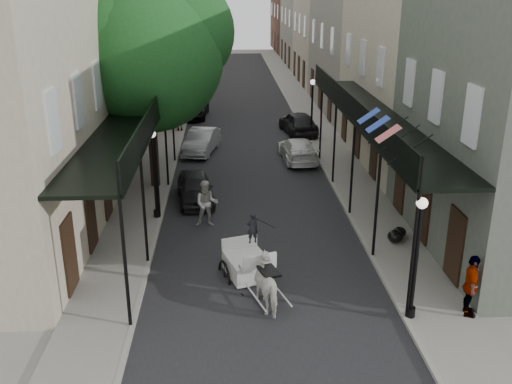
{
  "coord_description": "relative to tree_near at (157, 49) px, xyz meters",
  "views": [
    {
      "loc": [
        -1.18,
        -16.11,
        9.28
      ],
      "look_at": [
        -0.04,
        4.73,
        1.6
      ],
      "focal_mm": 40.0,
      "sensor_mm": 36.0,
      "label": 1
    }
  ],
  "objects": [
    {
      "name": "building_row_left",
      "position": [
        -4.4,
        19.82,
        -1.24
      ],
      "size": [
        5.0,
        80.0,
        10.5
      ],
      "primitive_type": "cube",
      "color": "#BFB399",
      "rests_on": "ground"
    },
    {
      "name": "lamppost_right_near",
      "position": [
        8.3,
        -12.18,
        -4.44
      ],
      "size": [
        0.32,
        0.32,
        3.71
      ],
      "color": "black",
      "rests_on": "sidewalk_right"
    },
    {
      "name": "gallery_left",
      "position": [
        -0.59,
        -3.2,
        -2.44
      ],
      "size": [
        2.2,
        18.05,
        4.88
      ],
      "color": "black",
      "rests_on": "sidewalk_left"
    },
    {
      "name": "carriage",
      "position": [
        3.55,
        -8.95,
        -5.51
      ],
      "size": [
        1.97,
        2.48,
        2.51
      ],
      "rotation": [
        0.0,
        0.0,
        0.31
      ],
      "color": "black",
      "rests_on": "ground"
    },
    {
      "name": "horse",
      "position": [
        4.26,
        -11.18,
        -5.74
      ],
      "size": [
        1.31,
        1.94,
        1.5
      ],
      "primitive_type": "imported",
      "rotation": [
        0.0,
        0.0,
        3.45
      ],
      "color": "silver",
      "rests_on": "ground"
    },
    {
      "name": "car_right_near",
      "position": [
        6.96,
        3.82,
        -5.85
      ],
      "size": [
        2.01,
        4.46,
        1.27
      ],
      "primitive_type": "imported",
      "rotation": [
        0.0,
        0.0,
        3.2
      ],
      "color": "silver",
      "rests_on": "ground"
    },
    {
      "name": "ground",
      "position": [
        4.2,
        -10.18,
        -6.49
      ],
      "size": [
        140.0,
        140.0,
        0.0
      ],
      "primitive_type": "plane",
      "color": "gray",
      "rests_on": "ground"
    },
    {
      "name": "pedestrian_sidewalk_left",
      "position": [
        -0.0,
        10.68,
        -5.43
      ],
      "size": [
        1.23,
        0.74,
        1.87
      ],
      "primitive_type": "imported",
      "rotation": [
        0.0,
        0.0,
        3.18
      ],
      "color": "gray",
      "rests_on": "sidewalk_left"
    },
    {
      "name": "sidewalk_right",
      "position": [
        9.2,
        9.82,
        -6.43
      ],
      "size": [
        2.2,
        90.0,
        0.12
      ],
      "primitive_type": "cube",
      "color": "gray",
      "rests_on": "ground"
    },
    {
      "name": "building_row_right",
      "position": [
        12.8,
        19.82,
        -1.24
      ],
      "size": [
        5.0,
        80.0,
        10.5
      ],
      "primitive_type": "cube",
      "color": "gray",
      "rests_on": "ground"
    },
    {
      "name": "road",
      "position": [
        4.2,
        9.82,
        -6.48
      ],
      "size": [
        8.0,
        90.0,
        0.01
      ],
      "primitive_type": "cube",
      "color": "black",
      "rests_on": "ground"
    },
    {
      "name": "pedestrian_sidewalk_right",
      "position": [
        10.0,
        -12.18,
        -5.42
      ],
      "size": [
        0.77,
        1.2,
        1.91
      ],
      "primitive_type": "imported",
      "rotation": [
        0.0,
        0.0,
        1.27
      ],
      "color": "gray",
      "rests_on": "sidewalk_right"
    },
    {
      "name": "gallery_right",
      "position": [
        8.99,
        -3.2,
        -2.44
      ],
      "size": [
        2.2,
        18.05,
        4.88
      ],
      "color": "black",
      "rests_on": "sidewalk_right"
    },
    {
      "name": "car_left_far",
      "position": [
        0.6,
        14.99,
        -5.85
      ],
      "size": [
        2.42,
        4.73,
        1.28
      ],
      "primitive_type": "imported",
      "rotation": [
        0.0,
        0.0,
        -0.07
      ],
      "color": "black",
      "rests_on": "ground"
    },
    {
      "name": "trash_bags",
      "position": [
        9.39,
        -7.0,
        -6.14
      ],
      "size": [
        0.84,
        0.99,
        0.49
      ],
      "color": "black",
      "rests_on": "sidewalk_right"
    },
    {
      "name": "car_left_near",
      "position": [
        1.6,
        -2.13,
        -5.85
      ],
      "size": [
        1.98,
        3.92,
        1.28
      ],
      "primitive_type": "imported",
      "rotation": [
        0.0,
        0.0,
        0.13
      ],
      "color": "black",
      "rests_on": "ground"
    },
    {
      "name": "sidewalk_left",
      "position": [
        -0.8,
        9.82,
        -6.43
      ],
      "size": [
        2.2,
        90.0,
        0.12
      ],
      "primitive_type": "cube",
      "color": "gray",
      "rests_on": "ground"
    },
    {
      "name": "lamppost_right_far",
      "position": [
        8.3,
        7.82,
        -4.44
      ],
      "size": [
        0.32,
        0.32,
        3.71
      ],
      "color": "black",
      "rests_on": "sidewalk_right"
    },
    {
      "name": "car_left_mid",
      "position": [
        1.6,
        5.7,
        -5.81
      ],
      "size": [
        2.21,
        4.31,
        1.35
      ],
      "primitive_type": "imported",
      "rotation": [
        0.0,
        0.0,
        -0.2
      ],
      "color": "#A3A2A8",
      "rests_on": "ground"
    },
    {
      "name": "car_right_far",
      "position": [
        7.73,
        9.77,
        -5.74
      ],
      "size": [
        2.42,
        4.61,
        1.5
      ],
      "primitive_type": "imported",
      "rotation": [
        0.0,
        0.0,
        3.3
      ],
      "color": "black",
      "rests_on": "ground"
    },
    {
      "name": "tree_far",
      "position": [
        -0.05,
        14.0,
        -0.65
      ],
      "size": [
        6.45,
        6.0,
        8.61
      ],
      "color": "#382619",
      "rests_on": "sidewalk_left"
    },
    {
      "name": "tree_near",
      "position": [
        0.0,
        0.0,
        0.0
      ],
      "size": [
        7.31,
        6.8,
        9.63
      ],
      "color": "#382619",
      "rests_on": "sidewalk_left"
    },
    {
      "name": "pedestrian_walking",
      "position": [
        2.2,
        -4.95,
        -5.53
      ],
      "size": [
        0.94,
        0.73,
        1.92
      ],
      "primitive_type": "imported",
      "rotation": [
        0.0,
        0.0,
        0.0
      ],
      "color": "#A7A69E",
      "rests_on": "ground"
    },
    {
      "name": "lamppost_left",
      "position": [
        0.1,
        -4.18,
        -4.44
      ],
      "size": [
        0.32,
        0.32,
        3.71
      ],
      "color": "black",
      "rests_on": "sidewalk_left"
    }
  ]
}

